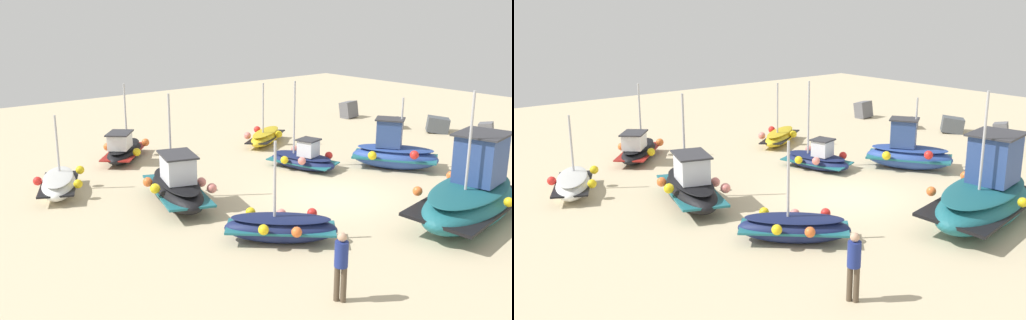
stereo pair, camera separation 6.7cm
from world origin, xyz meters
TOP-DOWN VIEW (x-y plane):
  - ground_plane at (0.00, 0.00)m, footprint 51.82×51.82m
  - fishing_boat_0 at (4.31, 1.53)m, footprint 3.14×5.74m
  - fishing_boat_1 at (-2.92, -4.78)m, footprint 4.50×2.70m
  - fishing_boat_2 at (-3.45, 1.64)m, footprint 3.21×2.01m
  - fishing_boat_3 at (-1.11, 4.59)m, footprint 3.75×3.12m
  - fishing_boat_4 at (-9.33, -3.52)m, footprint 3.46×3.26m
  - fishing_boat_5 at (1.74, -4.18)m, footprint 3.09×3.20m
  - fishing_boat_6 at (-7.77, 3.21)m, footprint 2.74×3.38m
  - fishing_boat_7 at (-6.54, -7.51)m, footprint 3.42×2.47m
  - person_walking at (5.29, -5.46)m, footprint 0.32×0.32m
  - mooring_buoy_0 at (1.79, 6.18)m, footprint 0.41×0.41m

SIDE VIEW (x-z plane):
  - ground_plane at x=0.00m, z-range 0.00..0.00m
  - mooring_buoy_0 at x=1.79m, z-range 0.07..0.63m
  - fishing_boat_6 at x=-7.77m, z-range -1.16..1.89m
  - fishing_boat_7 at x=-6.54m, z-range -1.00..1.80m
  - fishing_boat_2 at x=-3.45m, z-range -1.41..2.24m
  - fishing_boat_5 at x=1.74m, z-range -1.07..1.94m
  - fishing_boat_4 at x=-9.33m, z-range -1.17..2.12m
  - fishing_boat_1 at x=-2.92m, z-range -1.23..2.50m
  - fishing_boat_3 at x=-1.11m, z-range -0.83..2.15m
  - fishing_boat_0 at x=4.31m, z-range -1.29..3.02m
  - person_walking at x=5.29m, z-range 0.13..1.85m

